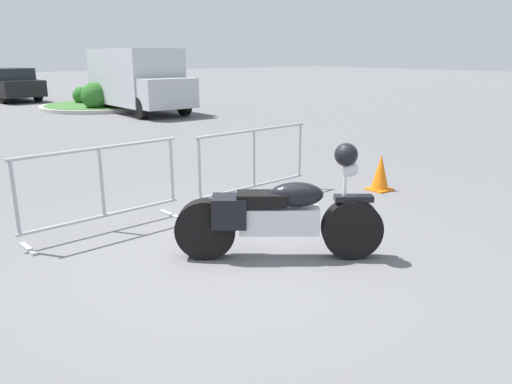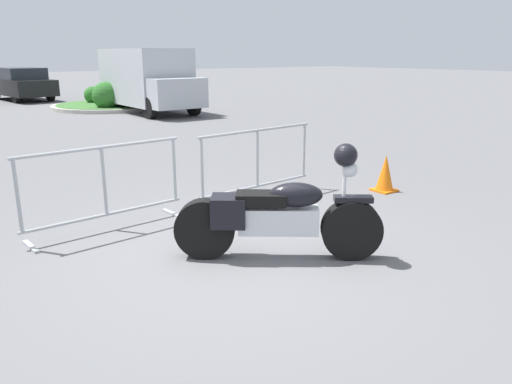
% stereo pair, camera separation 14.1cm
% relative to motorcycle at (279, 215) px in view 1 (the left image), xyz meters
% --- Properties ---
extents(ground_plane, '(120.00, 120.00, 0.00)m').
position_rel_motorcycle_xyz_m(ground_plane, '(-0.38, 0.23, -0.48)').
color(ground_plane, '#5B5B5E').
extents(motorcycle, '(1.87, 1.50, 1.26)m').
position_rel_motorcycle_xyz_m(motorcycle, '(0.00, 0.00, 0.00)').
color(motorcycle, black).
rests_on(motorcycle, ground).
extents(crowd_barrier_near, '(2.11, 0.60, 1.07)m').
position_rel_motorcycle_xyz_m(crowd_barrier_near, '(-1.17, 1.96, 0.07)').
color(crowd_barrier_near, '#9EA0A5').
rests_on(crowd_barrier_near, ground).
extents(crowd_barrier_far, '(2.11, 0.60, 1.07)m').
position_rel_motorcycle_xyz_m(crowd_barrier_far, '(1.17, 1.96, 0.07)').
color(crowd_barrier_far, '#9EA0A5').
rests_on(crowd_barrier_far, ground).
extents(delivery_van, '(2.04, 5.02, 2.31)m').
position_rel_motorcycle_xyz_m(delivery_van, '(4.79, 13.72, 0.76)').
color(delivery_van, '#B2B7BC').
rests_on(delivery_van, ground).
extents(parked_car_black, '(2.33, 4.60, 1.50)m').
position_rel_motorcycle_xyz_m(parked_car_black, '(2.08, 21.92, 0.28)').
color(parked_car_black, black).
rests_on(parked_car_black, ground).
extents(planter_island, '(4.56, 4.56, 1.10)m').
position_rel_motorcycle_xyz_m(planter_island, '(4.05, 16.01, -0.22)').
color(planter_island, '#ADA89E').
rests_on(planter_island, ground).
extents(traffic_cone, '(0.34, 0.34, 0.59)m').
position_rel_motorcycle_xyz_m(traffic_cone, '(3.09, 1.11, -0.19)').
color(traffic_cone, orange).
rests_on(traffic_cone, ground).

